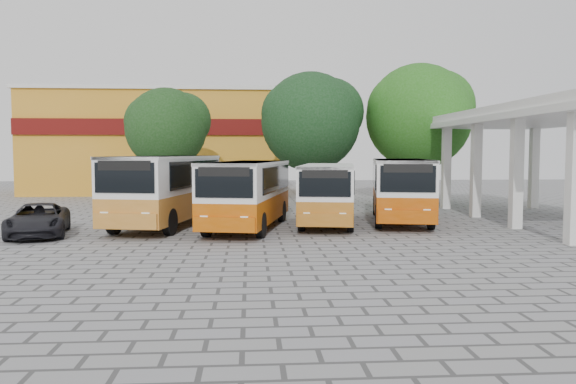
{
  "coord_description": "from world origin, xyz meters",
  "views": [
    {
      "loc": [
        -3.61,
        -21.58,
        3.27
      ],
      "look_at": [
        -1.89,
        3.64,
        1.5
      ],
      "focal_mm": 35.0,
      "sensor_mm": 36.0,
      "label": 1
    }
  ],
  "objects": [
    {
      "name": "terminal_shelter",
      "position": [
        10.5,
        4.0,
        4.91
      ],
      "size": [
        6.8,
        15.8,
        5.4
      ],
      "color": "silver",
      "rests_on": "ground"
    },
    {
      "name": "parked_car",
      "position": [
        -11.95,
        1.02,
        0.63
      ],
      "size": [
        3.09,
        4.92,
        1.27
      ],
      "primitive_type": "imported",
      "rotation": [
        0.0,
        0.0,
        0.23
      ],
      "color": "black",
      "rests_on": "ground"
    },
    {
      "name": "tree_middle",
      "position": [
        0.3,
        13.8,
        5.43
      ],
      "size": [
        6.54,
        6.23,
        8.34
      ],
      "color": "#392310",
      "rests_on": "ground"
    },
    {
      "name": "bus_centre_left",
      "position": [
        -3.7,
        2.56,
        1.67
      ],
      "size": [
        4.06,
        8.41,
        2.89
      ],
      "rotation": [
        0.0,
        0.0,
        -0.21
      ],
      "color": "#B14901",
      "rests_on": "ground"
    },
    {
      "name": "shophouse_block",
      "position": [
        -11.0,
        25.99,
        4.16
      ],
      "size": [
        20.4,
        10.4,
        8.3
      ],
      "color": "orange",
      "rests_on": "ground"
    },
    {
      "name": "ground",
      "position": [
        0.0,
        0.0,
        0.0
      ],
      "size": [
        90.0,
        90.0,
        0.0
      ],
      "primitive_type": "plane",
      "color": "gray",
      "rests_on": "ground"
    },
    {
      "name": "bus_far_right",
      "position": [
        3.53,
        4.48,
        1.71
      ],
      "size": [
        4.08,
        8.59,
        2.96
      ],
      "rotation": [
        0.0,
        0.0,
        -0.2
      ],
      "color": "#AB4100",
      "rests_on": "ground"
    },
    {
      "name": "bus_far_left",
      "position": [
        -7.35,
        3.69,
        1.81
      ],
      "size": [
        4.35,
        9.08,
        3.12
      ],
      "rotation": [
        0.0,
        0.0,
        -0.21
      ],
      "color": "#B97426",
      "rests_on": "ground"
    },
    {
      "name": "tree_right",
      "position": [
        7.48,
        14.55,
        5.85
      ],
      "size": [
        7.19,
        6.85,
        9.05
      ],
      "color": "#2F2313",
      "rests_on": "ground"
    },
    {
      "name": "tree_left",
      "position": [
        -8.77,
        14.17,
        4.96
      ],
      "size": [
        5.32,
        5.06,
        7.33
      ],
      "color": "#2D2214",
      "rests_on": "ground"
    },
    {
      "name": "bus_centre_right",
      "position": [
        -0.05,
        3.77,
        1.58
      ],
      "size": [
        3.56,
        7.88,
        2.73
      ],
      "rotation": [
        0.0,
        0.0,
        -0.17
      ],
      "color": "#A55F15",
      "rests_on": "ground"
    }
  ]
}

